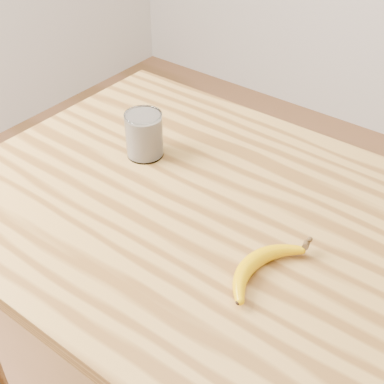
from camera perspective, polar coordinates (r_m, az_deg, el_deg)
The scene contains 3 objects.
table at distance 1.14m, azimuth 4.16°, elevation -8.12°, with size 1.20×0.80×0.90m.
smoothie_glass at distance 1.21m, azimuth -5.12°, elevation 6.09°, with size 0.08×0.08×0.11m.
banana at distance 0.96m, azimuth 6.51°, elevation -7.35°, with size 0.09×0.25×0.03m, color #DAA000, non-canonical shape.
Camera 1 is at (0.41, -0.67, 1.60)m, focal length 50.00 mm.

